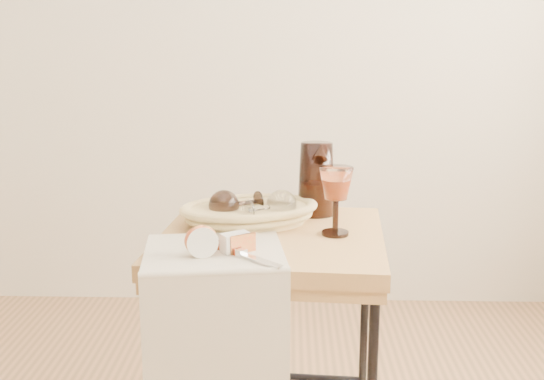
# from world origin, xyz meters

# --- Properties ---
(wall_back) EXTENTS (3.60, 0.00, 2.70)m
(wall_back) POSITION_xyz_m (0.00, 1.80, 1.35)
(wall_back) COLOR beige
(wall_back) RESTS_ON ground
(side_table) EXTENTS (0.62, 0.62, 0.73)m
(side_table) POSITION_xyz_m (0.38, 0.47, 0.37)
(side_table) COLOR brown
(side_table) RESTS_ON floor
(tea_towel) EXTENTS (0.36, 0.34, 0.01)m
(tea_towel) POSITION_xyz_m (0.24, 0.30, 0.74)
(tea_towel) COLOR beige
(tea_towel) RESTS_ON side_table
(bread_basket) EXTENTS (0.39, 0.33, 0.06)m
(bread_basket) POSITION_xyz_m (0.31, 0.55, 0.76)
(bread_basket) COLOR #9D8259
(bread_basket) RESTS_ON side_table
(goblet_lying_a) EXTENTS (0.16, 0.14, 0.08)m
(goblet_lying_a) POSITION_xyz_m (0.28, 0.57, 0.79)
(goblet_lying_a) COLOR #37251F
(goblet_lying_a) RESTS_ON bread_basket
(goblet_lying_b) EXTENTS (0.16, 0.15, 0.08)m
(goblet_lying_b) POSITION_xyz_m (0.36, 0.53, 0.79)
(goblet_lying_b) COLOR white
(goblet_lying_b) RESTS_ON bread_basket
(pitcher) EXTENTS (0.19, 0.25, 0.25)m
(pitcher) POSITION_xyz_m (0.50, 0.66, 0.84)
(pitcher) COLOR black
(pitcher) RESTS_ON side_table
(wine_goblet) EXTENTS (0.11, 0.11, 0.18)m
(wine_goblet) POSITION_xyz_m (0.54, 0.46, 0.82)
(wine_goblet) COLOR white
(wine_goblet) RESTS_ON side_table
(apple_half) EXTENTS (0.09, 0.06, 0.07)m
(apple_half) POSITION_xyz_m (0.22, 0.27, 0.77)
(apple_half) COLOR #BD0B0B
(apple_half) RESTS_ON tea_towel
(apple_wedge) EXTENTS (0.08, 0.07, 0.05)m
(apple_wedge) POSITION_xyz_m (0.30, 0.30, 0.76)
(apple_wedge) COLOR silver
(apple_wedge) RESTS_ON tea_towel
(table_knife) EXTENTS (0.17, 0.17, 0.02)m
(table_knife) POSITION_xyz_m (0.32, 0.26, 0.75)
(table_knife) COLOR silver
(table_knife) RESTS_ON tea_towel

